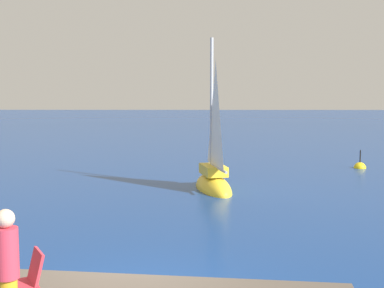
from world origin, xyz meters
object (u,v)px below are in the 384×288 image
Objects in this scene: beach_chair at (25,278)px; marker_buoy at (360,168)px; sailboat_near at (213,181)px; person_standing at (7,273)px.

beach_chair is 20.42m from marker_buoy.
marker_buoy is (7.04, 5.33, -0.33)m from sailboat_near.
person_standing is (-2.82, -13.40, 1.29)m from sailboat_near.
person_standing is 1.06m from beach_chair.
person_standing is 21.24m from marker_buoy.
sailboat_near reaches higher than beach_chair.
sailboat_near is at bearing -132.26° from beach_chair.
marker_buoy is (9.86, 18.74, -1.62)m from person_standing.
person_standing is at bearing 155.17° from sailboat_near.
sailboat_near is at bearing -142.86° from marker_buoy.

